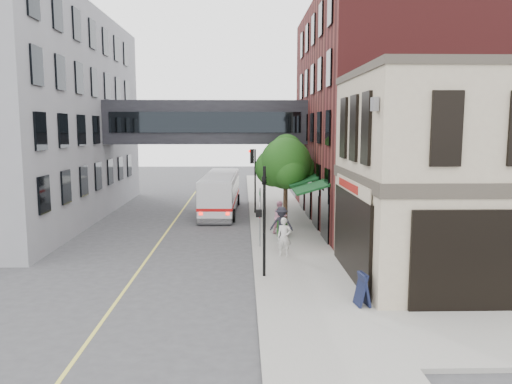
{
  "coord_description": "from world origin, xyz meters",
  "views": [
    {
      "loc": [
        -0.46,
        -17.78,
        6.23
      ],
      "look_at": [
        0.09,
        2.86,
        3.5
      ],
      "focal_mm": 35.0,
      "sensor_mm": 36.0,
      "label": 1
    }
  ],
  "objects": [
    {
      "name": "sidewalk_main",
      "position": [
        2.0,
        14.0,
        0.07
      ],
      "size": [
        4.0,
        60.0,
        0.15
      ],
      "primitive_type": "cube",
      "color": "gray",
      "rests_on": "ground"
    },
    {
      "name": "ground",
      "position": [
        0.0,
        0.0,
        0.0
      ],
      "size": [
        120.0,
        120.0,
        0.0
      ],
      "primitive_type": "plane",
      "color": "#38383A",
      "rests_on": "ground"
    },
    {
      "name": "traffic_signal_near",
      "position": [
        0.37,
        2.0,
        2.98
      ],
      "size": [
        0.44,
        0.22,
        4.6
      ],
      "color": "black",
      "rests_on": "sidewalk_main"
    },
    {
      "name": "newspaper_box",
      "position": [
        1.72,
        9.3,
        0.63
      ],
      "size": [
        0.59,
        0.56,
        0.96
      ],
      "primitive_type": "cube",
      "rotation": [
        0.0,
        0.0,
        -0.32
      ],
      "color": "#155513",
      "rests_on": "sidewalk_main"
    },
    {
      "name": "traffic_signal_far",
      "position": [
        0.26,
        17.0,
        3.34
      ],
      "size": [
        0.53,
        0.28,
        4.5
      ],
      "color": "black",
      "rests_on": "sidewalk_main"
    },
    {
      "name": "corner_building",
      "position": [
        8.97,
        2.0,
        4.21
      ],
      "size": [
        10.19,
        8.12,
        8.45
      ],
      "color": "tan",
      "rests_on": "ground"
    },
    {
      "name": "pedestrian_b",
      "position": [
        1.66,
        10.14,
        1.08
      ],
      "size": [
        1.14,
        1.08,
        1.86
      ],
      "primitive_type": "imported",
      "rotation": [
        0.0,
        0.0,
        0.57
      ],
      "color": "pink",
      "rests_on": "sidewalk_main"
    },
    {
      "name": "street_sign_pole",
      "position": [
        0.39,
        7.0,
        1.93
      ],
      "size": [
        0.08,
        0.75,
        3.0
      ],
      "color": "gray",
      "rests_on": "sidewalk_main"
    },
    {
      "name": "bus",
      "position": [
        -2.09,
        18.11,
        1.54
      ],
      "size": [
        2.75,
        10.27,
        2.75
      ],
      "color": "silver",
      "rests_on": "ground"
    },
    {
      "name": "pedestrian_a",
      "position": [
        1.47,
        5.13,
        1.06
      ],
      "size": [
        0.72,
        0.52,
        1.83
      ],
      "primitive_type": "imported",
      "rotation": [
        0.0,
        0.0,
        -0.13
      ],
      "color": "silver",
      "rests_on": "sidewalk_main"
    },
    {
      "name": "pedestrian_c",
      "position": [
        1.58,
        8.1,
        1.08
      ],
      "size": [
        1.3,
        0.87,
        1.87
      ],
      "primitive_type": "imported",
      "rotation": [
        0.0,
        0.0,
        -0.16
      ],
      "color": "#21222A",
      "rests_on": "sidewalk_main"
    },
    {
      "name": "skyway_bridge",
      "position": [
        -3.0,
        18.0,
        6.5
      ],
      "size": [
        14.0,
        3.18,
        3.0
      ],
      "color": "black",
      "rests_on": "ground"
    },
    {
      "name": "brick_building",
      "position": [
        9.98,
        15.0,
        6.99
      ],
      "size": [
        13.76,
        18.0,
        14.0
      ],
      "color": "#501919",
      "rests_on": "ground"
    },
    {
      "name": "street_tree",
      "position": [
        2.19,
        13.22,
        3.91
      ],
      "size": [
        3.8,
        3.2,
        5.6
      ],
      "color": "#382619",
      "rests_on": "sidewalk_main"
    },
    {
      "name": "lane_marking",
      "position": [
        -5.0,
        10.0,
        0.01
      ],
      "size": [
        0.12,
        40.0,
        0.01
      ],
      "primitive_type": "cube",
      "color": "#D8CC4C",
      "rests_on": "ground"
    },
    {
      "name": "sandwich_board",
      "position": [
        3.6,
        -1.5,
        0.72
      ],
      "size": [
        0.5,
        0.69,
        1.15
      ],
      "primitive_type": "cube",
      "rotation": [
        0.0,
        0.0,
        0.14
      ],
      "color": "black",
      "rests_on": "sidewalk_main"
    }
  ]
}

